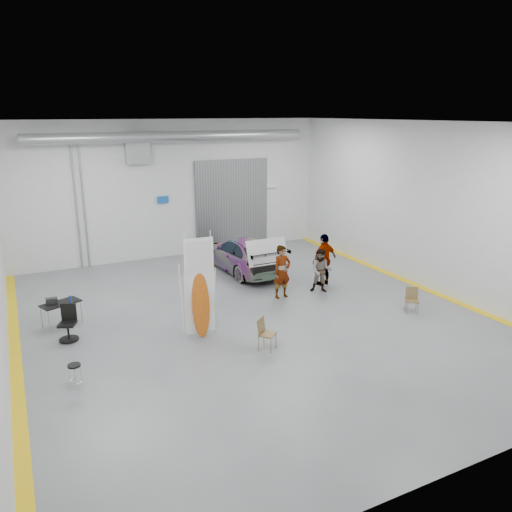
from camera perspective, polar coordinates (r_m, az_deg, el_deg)
name	(u,v)px	position (r m, az deg, el deg)	size (l,w,h in m)	color
ground	(253,317)	(15.97, -0.35, -7.02)	(16.00, 16.00, 0.00)	slate
room_shell	(230,180)	(16.94, -2.97, 8.65)	(14.02, 16.18, 6.01)	silver
sedan_car	(243,254)	(20.37, -1.52, 0.21)	(1.94, 4.75, 1.38)	white
person_a	(282,272)	(17.34, 2.99, -1.80)	(0.69, 0.45, 1.89)	brown
person_b	(321,271)	(18.04, 7.48, -1.67)	(0.79, 0.60, 1.61)	slate
person_c	(324,260)	(18.76, 7.81, -0.40)	(1.14, 0.47, 1.97)	brown
surfboard_display	(201,295)	(14.31, -6.36, -4.48)	(0.88, 0.27, 3.12)	white
folding_chair_near	(267,340)	(13.85, 1.29, -9.56)	(0.58, 0.65, 0.88)	brown
folding_chair_far	(411,305)	(16.98, 17.34, -5.40)	(0.54, 0.59, 0.83)	brown
shop_stool	(75,377)	(12.75, -19.95, -12.83)	(0.32, 0.32, 0.62)	black
work_table	(58,303)	(16.29, -21.67, -5.02)	(1.27, 0.95, 0.93)	#909398
office_chair	(67,325)	(15.29, -20.76, -7.38)	(0.60, 0.63, 1.03)	black
trunk_lid	(267,250)	(18.34, 1.26, 0.70)	(1.61, 0.98, 0.04)	silver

